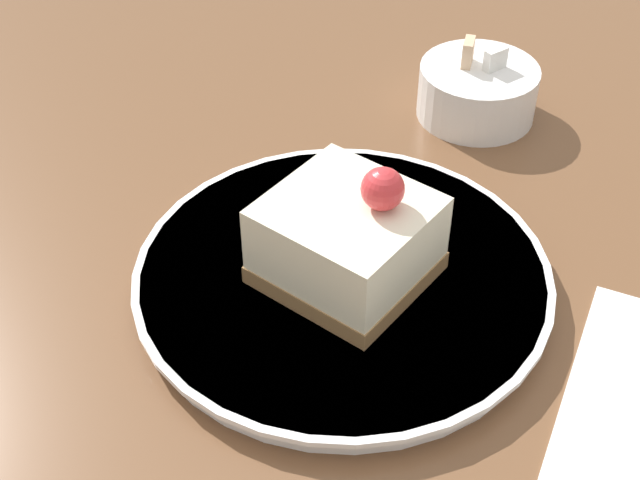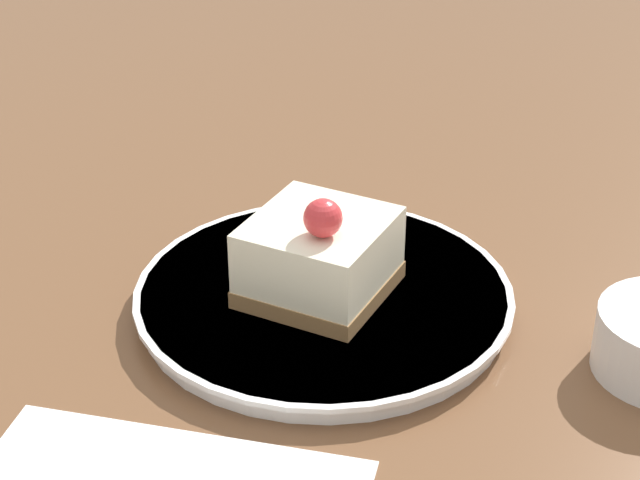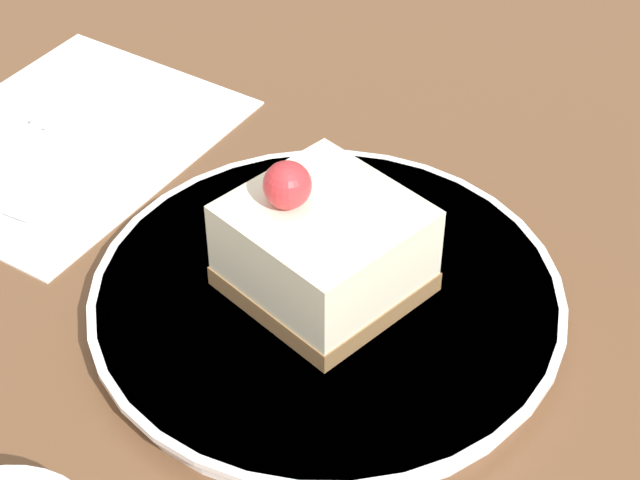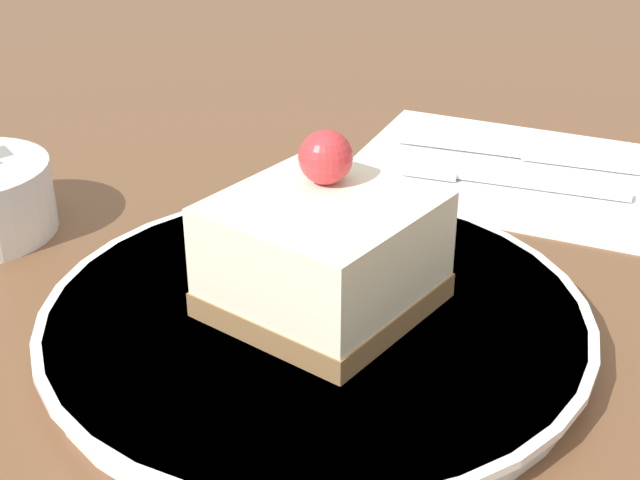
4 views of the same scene
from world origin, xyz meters
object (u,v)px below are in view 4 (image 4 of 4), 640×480
knife (547,157)px  plate (316,320)px  cake_slice (323,251)px  fork (484,177)px

knife → plate: bearing=162.5°
cake_slice → knife: bearing=1.2°
cake_slice → fork: 0.22m
cake_slice → knife: (0.28, -0.02, -0.04)m
fork → knife: bearing=-36.1°
plate → cake_slice: cake_slice is taller
cake_slice → plate: bearing=164.5°
fork → knife: 0.06m
fork → plate: bearing=167.8°
plate → cake_slice: bearing=-21.7°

